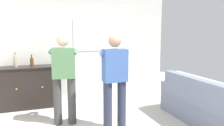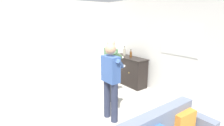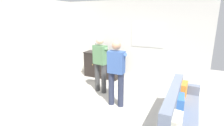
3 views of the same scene
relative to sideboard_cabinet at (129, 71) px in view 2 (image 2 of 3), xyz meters
The scene contains 8 objects.
ground 2.55m from the sideboard_cabinet, 66.87° to the right, with size 10.40×10.40×0.00m, color #B2ADA3.
wall_back_with_window 1.41m from the sideboard_cabinet, 19.78° to the left, with size 5.20×0.15×2.80m.
wall_side_left 2.99m from the sideboard_cabinet, 126.11° to the right, with size 0.12×5.20×2.80m, color silver.
sideboard_cabinet is the anchor object (origin of this frame).
bottle_wine_green 0.58m from the sideboard_cabinet, 10.20° to the left, with size 0.08×0.08×0.27m.
bottle_liquor_amber 0.65m from the sideboard_cabinet, behind, with size 0.08×0.08×0.32m.
person_standing_left 1.43m from the sideboard_cabinet, 62.27° to the right, with size 0.55×0.51×1.68m.
person_standing_right 2.30m from the sideboard_cabinet, 51.46° to the right, with size 0.56×0.48×1.68m.
Camera 2 is at (3.25, -1.52, 2.15)m, focal length 28.00 mm.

